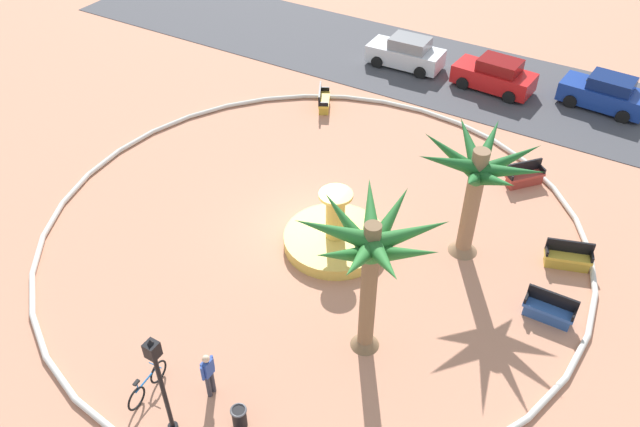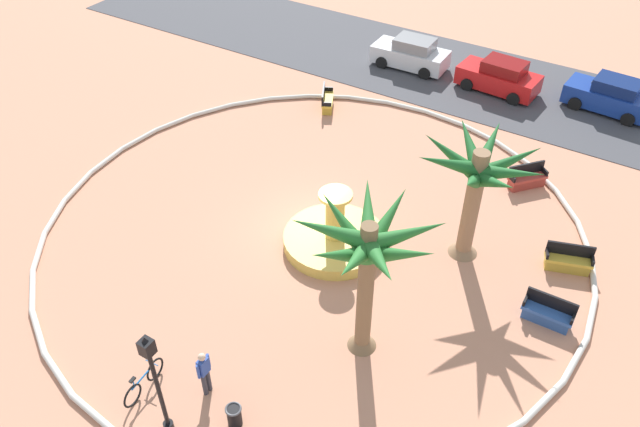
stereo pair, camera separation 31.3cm
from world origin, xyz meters
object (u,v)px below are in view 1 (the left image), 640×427
object	(u,v)px
bench_west	(324,101)
trash_bin	(239,417)
fountain	(335,238)
palm_tree_near_fountain	(371,252)
person_cyclist_helmet	(208,373)
bench_north	(524,177)
parked_car_leftmost	(406,53)
lamppost	(161,381)
bicycle_red_frame	(147,385)
parked_car_third	(605,93)
parked_car_second	(495,75)
palm_tree_by_curb	(477,177)
bench_east	(548,311)
bench_southeast	(567,258)

from	to	relation	value
bench_west	trash_bin	world-z (taller)	bench_west
fountain	bench_west	xyz separation A→B (m)	(-5.39, 8.30, 0.02)
palm_tree_near_fountain	person_cyclist_helmet	bearing A→B (deg)	-128.17
bench_north	parked_car_leftmost	size ratio (longest dim) A/B	0.38
lamppost	bicycle_red_frame	world-z (taller)	lamppost
bench_west	parked_car_third	bearing A→B (deg)	30.80
person_cyclist_helmet	parked_car_second	world-z (taller)	person_cyclist_helmet
lamppost	parked_car_third	world-z (taller)	lamppost
fountain	parked_car_third	size ratio (longest dim) A/B	0.91
person_cyclist_helmet	parked_car_second	xyz separation A→B (m)	(0.96, 21.62, -0.17)
person_cyclist_helmet	parked_car_third	distance (m)	23.36
bench_west	parked_car_third	size ratio (longest dim) A/B	0.40
bench_west	bicycle_red_frame	world-z (taller)	bench_west
person_cyclist_helmet	fountain	bearing A→B (deg)	90.86
palm_tree_near_fountain	parked_car_third	distance (m)	19.30
parked_car_third	parked_car_second	bearing A→B (deg)	-169.74
palm_tree_by_curb	bench_west	bearing A→B (deg)	146.98
bench_east	bench_north	world-z (taller)	same
lamppost	parked_car_third	bearing A→B (deg)	75.48
bicycle_red_frame	parked_car_second	distance (m)	22.68
bench_north	parked_car_second	world-z (taller)	parked_car_second
fountain	bench_east	world-z (taller)	fountain
palm_tree_near_fountain	parked_car_second	xyz separation A→B (m)	(-2.01, 17.84, -3.17)
fountain	bench_north	distance (m)	8.64
person_cyclist_helmet	bench_east	bearing A→B (deg)	45.97
parked_car_leftmost	bench_west	bearing A→B (deg)	-104.56
bench_east	lamppost	distance (m)	12.17
bicycle_red_frame	bench_southeast	bearing A→B (deg)	51.90
palm_tree_by_curb	parked_car_third	bearing A→B (deg)	81.01
parked_car_third	fountain	bearing A→B (deg)	-112.23
person_cyclist_helmet	parked_car_leftmost	bearing A→B (deg)	100.31
lamppost	trash_bin	distance (m)	2.63
bench_north	parked_car_third	size ratio (longest dim) A/B	0.37
palm_tree_by_curb	trash_bin	size ratio (longest dim) A/B	6.31
palm_tree_near_fountain	palm_tree_by_curb	world-z (taller)	palm_tree_near_fountain
bench_west	parked_car_second	size ratio (longest dim) A/B	0.40
bench_southeast	parked_car_leftmost	world-z (taller)	parked_car_leftmost
fountain	person_cyclist_helmet	xyz separation A→B (m)	(0.11, -7.32, 0.62)
fountain	bicycle_red_frame	distance (m)	8.37
person_cyclist_helmet	bench_north	bearing A→B (deg)	72.01
bench_west	parked_car_leftmost	world-z (taller)	parked_car_leftmost
bench_west	trash_bin	size ratio (longest dim) A/B	2.26
lamppost	person_cyclist_helmet	size ratio (longest dim) A/B	2.32
bicycle_red_frame	parked_car_second	xyz separation A→B (m)	(2.51, 22.53, 0.40)
bench_west	bench_north	distance (m)	10.27
bench_southeast	bicycle_red_frame	distance (m)	14.55
bench_southeast	bicycle_red_frame	xyz separation A→B (m)	(-8.98, -11.45, 0.04)
parked_car_leftmost	parked_car_third	world-z (taller)	same
bench_southeast	parked_car_third	distance (m)	12.09
bench_north	parked_car_second	bearing A→B (deg)	117.76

